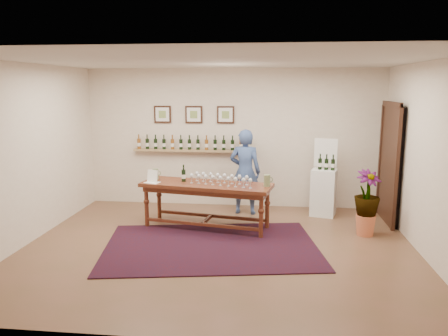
# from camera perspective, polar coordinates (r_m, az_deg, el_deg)

# --- Properties ---
(ground) EXTENTS (6.00, 6.00, 0.00)m
(ground) POSITION_cam_1_polar(r_m,az_deg,el_deg) (6.81, -0.74, -10.37)
(ground) COLOR brown
(ground) RESTS_ON ground
(room_shell) EXTENTS (6.00, 6.00, 6.00)m
(room_shell) POSITION_cam_1_polar(r_m,az_deg,el_deg) (8.39, 15.31, 1.16)
(room_shell) COLOR silver
(room_shell) RESTS_ON ground
(rug) EXTENTS (3.56, 2.67, 0.02)m
(rug) POSITION_cam_1_polar(r_m,az_deg,el_deg) (6.86, -1.67, -10.17)
(rug) COLOR #410B0E
(rug) RESTS_ON ground
(tasting_table) EXTENTS (2.34, 1.12, 0.80)m
(tasting_table) POSITION_cam_1_polar(r_m,az_deg,el_deg) (7.55, -2.31, -2.91)
(tasting_table) COLOR #4C1A13
(tasting_table) RESTS_ON ground
(table_glasses) EXTENTS (1.28, 0.61, 0.17)m
(table_glasses) POSITION_cam_1_polar(r_m,az_deg,el_deg) (7.46, -0.65, -1.44)
(table_glasses) COLOR silver
(table_glasses) RESTS_ON tasting_table
(table_bottles) EXTENTS (0.33, 0.24, 0.31)m
(table_bottles) POSITION_cam_1_polar(r_m,az_deg,el_deg) (7.71, -5.16, -0.55)
(table_bottles) COLOR black
(table_bottles) RESTS_ON tasting_table
(pitcher_left) EXTENTS (0.15, 0.15, 0.19)m
(pitcher_left) POSITION_cam_1_polar(r_m,az_deg,el_deg) (7.92, -8.94, -0.78)
(pitcher_left) COLOR #6C7A4C
(pitcher_left) RESTS_ON tasting_table
(pitcher_right) EXTENTS (0.15, 0.15, 0.20)m
(pitcher_right) POSITION_cam_1_polar(r_m,az_deg,el_deg) (7.31, 5.63, -1.65)
(pitcher_right) COLOR #6C7A4C
(pitcher_right) RESTS_ON tasting_table
(menu_card) EXTENTS (0.29, 0.25, 0.22)m
(menu_card) POSITION_cam_1_polar(r_m,az_deg,el_deg) (7.68, -9.33, -1.06)
(menu_card) COLOR white
(menu_card) RESTS_ON tasting_table
(display_pedestal) EXTENTS (0.55, 0.55, 0.89)m
(display_pedestal) POSITION_cam_1_polar(r_m,az_deg,el_deg) (8.58, 12.88, -3.11)
(display_pedestal) COLOR white
(display_pedestal) RESTS_ON ground
(pedestal_bottles) EXTENTS (0.29, 0.14, 0.28)m
(pedestal_bottles) POSITION_cam_1_polar(r_m,az_deg,el_deg) (8.42, 13.24, 0.69)
(pedestal_bottles) COLOR black
(pedestal_bottles) RESTS_ON display_pedestal
(info_sign) EXTENTS (0.43, 0.13, 0.60)m
(info_sign) POSITION_cam_1_polar(r_m,az_deg,el_deg) (8.57, 13.14, 1.95)
(info_sign) COLOR white
(info_sign) RESTS_ON display_pedestal
(potted_plant) EXTENTS (0.67, 0.67, 0.95)m
(potted_plant) POSITION_cam_1_polar(r_m,az_deg,el_deg) (7.57, 18.13, -4.35)
(potted_plant) COLOR #C96843
(potted_plant) RESTS_ON ground
(person) EXTENTS (0.64, 0.46, 1.65)m
(person) POSITION_cam_1_polar(r_m,az_deg,el_deg) (8.40, 2.77, -0.51)
(person) COLOR #384F84
(person) RESTS_ON ground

